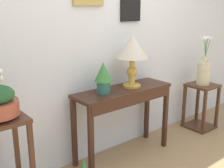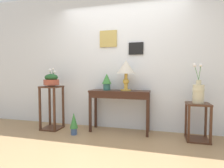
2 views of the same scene
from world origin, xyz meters
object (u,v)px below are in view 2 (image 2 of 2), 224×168
(potted_plant_on_console, at_px, (107,81))
(potted_plant_floor, at_px, (74,123))
(console_table, at_px, (119,97))
(pedestal_stand_right, at_px, (198,122))
(planter_bowl_wide_left, at_px, (51,80))
(table_lamp, at_px, (126,69))
(pedestal_stand_left, at_px, (52,108))
(flower_vase_tall_right, at_px, (198,91))

(potted_plant_on_console, bearing_deg, potted_plant_floor, -142.80)
(console_table, distance_m, potted_plant_on_console, 0.40)
(console_table, xyz_separation_m, pedestal_stand_right, (1.35, -0.07, -0.35))
(planter_bowl_wide_left, bearing_deg, console_table, 6.27)
(table_lamp, bearing_deg, potted_plant_on_console, 177.94)
(console_table, relative_size, planter_bowl_wide_left, 3.19)
(planter_bowl_wide_left, distance_m, potted_plant_floor, 0.99)
(planter_bowl_wide_left, bearing_deg, potted_plant_on_console, 9.53)
(table_lamp, height_order, potted_plant_floor, table_lamp)
(potted_plant_on_console, height_order, pedestal_stand_left, potted_plant_on_console)
(console_table, xyz_separation_m, flower_vase_tall_right, (1.35, -0.07, 0.16))
(potted_plant_on_console, distance_m, potted_plant_floor, 0.99)
(potted_plant_on_console, relative_size, pedestal_stand_left, 0.37)
(pedestal_stand_left, relative_size, potted_plant_floor, 2.14)
(potted_plant_floor, bearing_deg, pedestal_stand_right, 7.57)
(table_lamp, height_order, pedestal_stand_right, table_lamp)
(console_table, height_order, pedestal_stand_left, pedestal_stand_left)
(pedestal_stand_left, xyz_separation_m, flower_vase_tall_right, (2.70, 0.08, 0.39))
(flower_vase_tall_right, bearing_deg, table_lamp, 175.67)
(pedestal_stand_left, xyz_separation_m, planter_bowl_wide_left, (0.00, 0.00, 0.56))
(flower_vase_tall_right, height_order, potted_plant_floor, flower_vase_tall_right)
(potted_plant_floor, bearing_deg, flower_vase_tall_right, 7.56)
(potted_plant_on_console, bearing_deg, pedestal_stand_left, -170.45)
(potted_plant_on_console, height_order, potted_plant_floor, potted_plant_on_console)
(pedestal_stand_left, xyz_separation_m, potted_plant_floor, (0.58, -0.20, -0.21))
(potted_plant_on_console, bearing_deg, pedestal_stand_right, -3.78)
(console_table, relative_size, pedestal_stand_right, 1.81)
(pedestal_stand_left, bearing_deg, planter_bowl_wide_left, 31.20)
(pedestal_stand_left, height_order, planter_bowl_wide_left, planter_bowl_wide_left)
(console_table, distance_m, pedestal_stand_left, 1.38)
(pedestal_stand_left, distance_m, potted_plant_floor, 0.65)
(potted_plant_floor, bearing_deg, potted_plant_on_console, 37.20)
(pedestal_stand_left, bearing_deg, table_lamp, 6.60)
(potted_plant_on_console, distance_m, flower_vase_tall_right, 1.61)
(console_table, bearing_deg, potted_plant_on_console, 172.07)
(pedestal_stand_left, bearing_deg, potted_plant_floor, -19.15)
(table_lamp, xyz_separation_m, pedestal_stand_left, (-1.47, -0.17, -0.77))
(planter_bowl_wide_left, bearing_deg, potted_plant_floor, -19.21)
(potted_plant_on_console, height_order, flower_vase_tall_right, flower_vase_tall_right)
(pedestal_stand_left, relative_size, pedestal_stand_right, 1.38)
(potted_plant_on_console, relative_size, planter_bowl_wide_left, 0.89)
(table_lamp, height_order, planter_bowl_wide_left, table_lamp)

